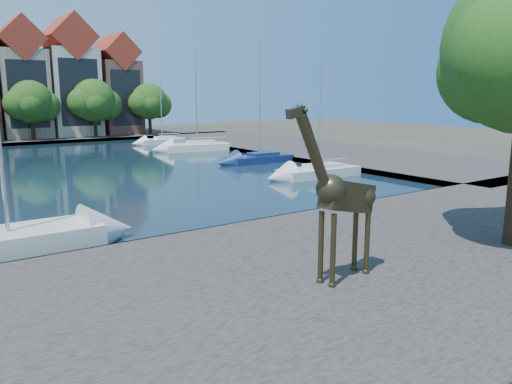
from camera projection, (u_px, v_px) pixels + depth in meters
ground at (228, 234)px, 22.53m from camera, size 160.00×160.00×0.00m
water_basin at (77, 169)px, 41.81m from camera, size 38.00×50.00×0.08m
near_quay at (337, 274)px, 16.85m from camera, size 50.00×14.00×0.50m
far_quay at (10, 139)px, 67.49m from camera, size 60.00×16.00×0.50m
right_quay at (304, 149)px, 55.85m from camera, size 14.00×52.00×0.50m
townhouse_east_inner at (21, 83)px, 67.17m from camera, size 5.94×9.18×15.79m
townhouse_east_mid at (70, 81)px, 70.76m from camera, size 6.43×9.18×16.65m
townhouse_east_end at (115, 89)px, 74.61m from camera, size 5.44×9.18×14.43m
far_tree_mid_east at (32, 103)px, 63.31m from camera, size 7.02×5.40×7.52m
far_tree_east at (95, 102)px, 67.80m from camera, size 7.54×5.80×7.84m
far_tree_far_east at (150, 103)px, 72.33m from camera, size 6.76×5.20×7.36m
giraffe_statue at (341, 196)px, 15.16m from camera, size 3.80×0.88×5.42m
sailboat_right_a at (319, 170)px, 37.86m from camera, size 6.63×2.61×10.64m
sailboat_right_b at (260, 157)px, 45.78m from camera, size 6.24×2.19×11.09m
sailboat_right_c at (197, 145)px, 55.42m from camera, size 7.43×3.93×10.77m
sailboat_right_d at (162, 140)px, 62.85m from camera, size 5.56×2.06×7.68m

